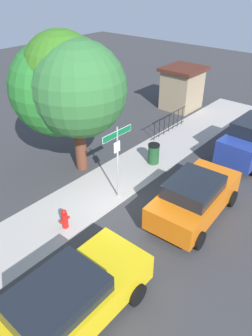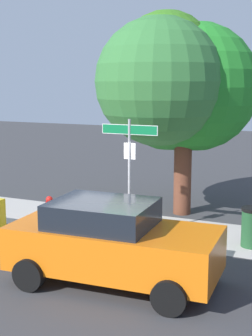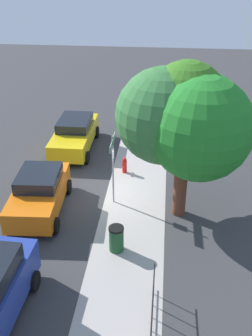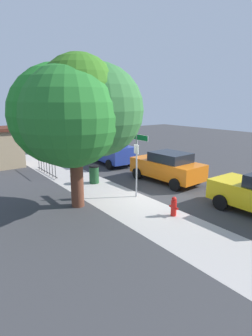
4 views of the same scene
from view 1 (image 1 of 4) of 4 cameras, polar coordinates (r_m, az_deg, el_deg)
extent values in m
plane|color=#38383A|center=(12.44, -1.61, -6.85)|extent=(60.00, 60.00, 0.00)
cube|color=#ACA59F|center=(14.36, -0.13, -0.94)|extent=(24.00, 2.60, 0.00)
cylinder|color=#9EA0A5|center=(12.10, -1.50, 0.75)|extent=(0.07, 0.07, 3.06)
cube|color=#0F723D|center=(11.50, -1.59, 6.17)|extent=(1.50, 0.02, 0.22)
cube|color=white|center=(11.49, -1.59, 6.17)|extent=(1.53, 0.02, 0.25)
cube|color=silver|center=(11.76, -1.62, 3.78)|extent=(0.32, 0.02, 0.42)
cylinder|color=brown|center=(14.25, -8.23, 4.69)|extent=(0.53, 0.53, 2.70)
sphere|color=#217C25|center=(13.81, -10.11, 14.78)|extent=(3.88, 3.88, 3.88)
sphere|color=#33701C|center=(12.78, -11.47, 16.84)|extent=(2.95, 2.95, 2.95)
sphere|color=#27762A|center=(13.30, -12.16, 13.79)|extent=(3.84, 3.84, 3.84)
sphere|color=#327035|center=(12.40, -8.44, 13.76)|extent=(3.67, 3.67, 3.67)
cube|color=yellow|center=(8.69, -10.36, -23.08)|extent=(4.69, 1.85, 0.83)
cube|color=black|center=(8.07, -12.44, -21.51)|extent=(2.26, 1.62, 0.48)
cylinder|color=black|center=(10.07, -6.56, -16.18)|extent=(0.64, 0.22, 0.64)
cylinder|color=black|center=(9.27, 1.90, -21.69)|extent=(0.64, 0.22, 0.64)
cube|color=orange|center=(11.85, 12.27, -5.40)|extent=(4.22, 2.04, 0.85)
cube|color=black|center=(11.27, 12.09, -3.28)|extent=(2.07, 1.70, 0.49)
cylinder|color=black|center=(13.44, 11.33, -2.56)|extent=(0.65, 0.26, 0.64)
cylinder|color=black|center=(12.95, 18.43, -5.22)|extent=(0.65, 0.26, 0.64)
cylinder|color=black|center=(11.45, 4.75, -8.92)|extent=(0.65, 0.26, 0.64)
cylinder|color=black|center=(10.87, 12.95, -12.51)|extent=(0.65, 0.26, 0.64)
cylinder|color=black|center=(18.27, 21.00, 5.54)|extent=(0.65, 0.24, 0.64)
cylinder|color=black|center=(15.70, 16.49, 2.07)|extent=(0.65, 0.24, 0.64)
cylinder|color=black|center=(17.95, 7.84, 9.53)|extent=(3.23, 0.04, 0.04)
cylinder|color=black|center=(18.32, 7.63, 6.84)|extent=(3.23, 0.04, 0.04)
cylinder|color=black|center=(17.10, 5.11, 6.62)|extent=(0.03, 0.03, 1.05)
cylinder|color=black|center=(17.45, 6.02, 7.10)|extent=(0.03, 0.03, 1.05)
cylinder|color=black|center=(17.80, 6.88, 7.56)|extent=(0.03, 0.03, 1.05)
cylinder|color=black|center=(18.15, 7.72, 7.99)|extent=(0.03, 0.03, 1.05)
cylinder|color=black|center=(18.51, 8.53, 8.42)|extent=(0.03, 0.03, 1.05)
cylinder|color=black|center=(18.88, 9.30, 8.82)|extent=(0.03, 0.03, 1.05)
cylinder|color=black|center=(19.25, 10.05, 9.21)|extent=(0.03, 0.03, 1.05)
cube|color=#998466|center=(21.53, 9.99, 13.67)|extent=(2.23, 2.00, 2.47)
cube|color=#4C2319|center=(21.16, 10.33, 17.10)|extent=(2.59, 2.36, 0.20)
cylinder|color=red|center=(11.53, -10.91, -9.21)|extent=(0.22, 0.22, 0.62)
sphere|color=red|center=(11.29, -11.10, -7.79)|extent=(0.20, 0.20, 0.20)
cylinder|color=red|center=(11.44, -11.54, -9.48)|extent=(0.10, 0.09, 0.09)
cylinder|color=red|center=(11.58, -10.31, -8.72)|extent=(0.10, 0.09, 0.09)
cylinder|color=#1E4C28|center=(14.98, 4.96, 2.44)|extent=(0.52, 0.52, 0.90)
cylinder|color=black|center=(14.75, 5.05, 4.10)|extent=(0.55, 0.55, 0.08)
camera|label=2|loc=(13.86, 55.50, 1.63)|focal=52.04mm
camera|label=3|loc=(23.56, 22.14, 34.11)|focal=42.62mm
camera|label=4|loc=(15.01, -54.48, 5.14)|focal=29.05mm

